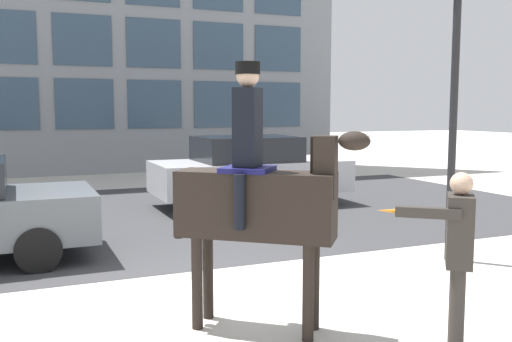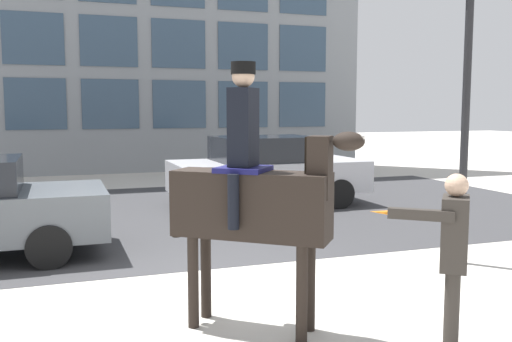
{
  "view_description": "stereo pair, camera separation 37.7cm",
  "coord_description": "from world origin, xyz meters",
  "px_view_note": "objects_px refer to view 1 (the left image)",
  "views": [
    {
      "loc": [
        -2.13,
        -6.76,
        2.19
      ],
      "look_at": [
        0.29,
        -1.01,
        1.51
      ],
      "focal_mm": 40.0,
      "sensor_mm": 36.0,
      "label": 1
    },
    {
      "loc": [
        -1.78,
        -6.89,
        2.19
      ],
      "look_at": [
        0.29,
        -1.01,
        1.51
      ],
      "focal_mm": 40.0,
      "sensor_mm": 36.0,
      "label": 2
    }
  ],
  "objects_px": {
    "mounted_horse_lead": "(259,197)",
    "street_car_far_lane": "(249,170)",
    "pedestrian_bystander": "(457,248)",
    "traffic_light": "(456,52)"
  },
  "relations": [
    {
      "from": "pedestrian_bystander",
      "to": "street_car_far_lane",
      "type": "relative_size",
      "value": 0.38
    },
    {
      "from": "mounted_horse_lead",
      "to": "street_car_far_lane",
      "type": "bearing_deg",
      "value": 107.27
    },
    {
      "from": "pedestrian_bystander",
      "to": "street_car_far_lane",
      "type": "height_order",
      "value": "pedestrian_bystander"
    },
    {
      "from": "mounted_horse_lead",
      "to": "traffic_light",
      "type": "xyz_separation_m",
      "value": [
        3.59,
        1.33,
        1.65
      ]
    },
    {
      "from": "pedestrian_bystander",
      "to": "traffic_light",
      "type": "height_order",
      "value": "traffic_light"
    },
    {
      "from": "mounted_horse_lead",
      "to": "street_car_far_lane",
      "type": "distance_m",
      "value": 7.35
    },
    {
      "from": "pedestrian_bystander",
      "to": "traffic_light",
      "type": "xyz_separation_m",
      "value": [
        2.17,
        2.52,
        2.03
      ]
    },
    {
      "from": "pedestrian_bystander",
      "to": "traffic_light",
      "type": "bearing_deg",
      "value": -91.12
    },
    {
      "from": "mounted_horse_lead",
      "to": "pedestrian_bystander",
      "type": "xyz_separation_m",
      "value": [
        1.42,
        -1.19,
        -0.38
      ]
    },
    {
      "from": "pedestrian_bystander",
      "to": "street_car_far_lane",
      "type": "distance_m",
      "value": 8.11
    }
  ]
}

